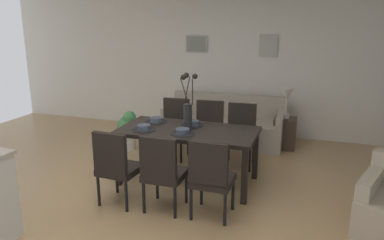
# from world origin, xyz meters

# --- Properties ---
(ground_plane) EXTENTS (9.00, 9.00, 0.00)m
(ground_plane) POSITION_xyz_m (0.00, 0.00, 0.00)
(ground_plane) COLOR tan
(back_wall_panel) EXTENTS (9.00, 0.10, 2.60)m
(back_wall_panel) POSITION_xyz_m (0.00, 3.25, 1.30)
(back_wall_panel) COLOR silver
(back_wall_panel) RESTS_ON ground
(dining_table) EXTENTS (1.80, 0.90, 0.74)m
(dining_table) POSITION_xyz_m (0.19, 0.73, 0.66)
(dining_table) COLOR black
(dining_table) RESTS_ON ground
(dining_chair_near_left) EXTENTS (0.47, 0.47, 0.92)m
(dining_chair_near_left) POSITION_xyz_m (-0.38, -0.15, 0.51)
(dining_chair_near_left) COLOR black
(dining_chair_near_left) RESTS_ON ground
(dining_chair_near_right) EXTENTS (0.46, 0.46, 0.92)m
(dining_chair_near_right) POSITION_xyz_m (-0.34, 1.60, 0.51)
(dining_chair_near_right) COLOR black
(dining_chair_near_right) RESTS_ON ground
(dining_chair_far_left) EXTENTS (0.44, 0.44, 0.92)m
(dining_chair_far_left) POSITION_xyz_m (0.19, -0.13, 0.51)
(dining_chair_far_left) COLOR black
(dining_chair_far_left) RESTS_ON ground
(dining_chair_far_right) EXTENTS (0.47, 0.47, 0.92)m
(dining_chair_far_right) POSITION_xyz_m (0.22, 1.62, 0.51)
(dining_chair_far_right) COLOR black
(dining_chair_far_right) RESTS_ON ground
(dining_chair_mid_left) EXTENTS (0.44, 0.44, 0.92)m
(dining_chair_mid_left) POSITION_xyz_m (0.75, -0.11, 0.51)
(dining_chair_mid_left) COLOR black
(dining_chair_mid_left) RESTS_ON ground
(dining_chair_mid_right) EXTENTS (0.46, 0.46, 0.92)m
(dining_chair_mid_right) POSITION_xyz_m (0.72, 1.58, 0.51)
(dining_chair_mid_right) COLOR black
(dining_chair_mid_right) RESTS_ON ground
(centerpiece_vase) EXTENTS (0.21, 0.23, 0.73)m
(centerpiece_vase) POSITION_xyz_m (0.19, 0.73, 1.02)
(centerpiece_vase) COLOR #232326
(centerpiece_vase) RESTS_ON dining_table
(placemat_near_left) EXTENTS (0.32, 0.32, 0.01)m
(placemat_near_left) POSITION_xyz_m (-0.35, 0.53, 0.74)
(placemat_near_left) COLOR black
(placemat_near_left) RESTS_ON dining_table
(bowl_near_left) EXTENTS (0.17, 0.17, 0.07)m
(bowl_near_left) POSITION_xyz_m (-0.35, 0.53, 0.78)
(bowl_near_left) COLOR #475166
(bowl_near_left) RESTS_ON dining_table
(placemat_near_right) EXTENTS (0.32, 0.32, 0.01)m
(placemat_near_right) POSITION_xyz_m (-0.35, 0.93, 0.74)
(placemat_near_right) COLOR black
(placemat_near_right) RESTS_ON dining_table
(bowl_near_right) EXTENTS (0.17, 0.17, 0.07)m
(bowl_near_right) POSITION_xyz_m (-0.35, 0.93, 0.78)
(bowl_near_right) COLOR #475166
(bowl_near_right) RESTS_ON dining_table
(placemat_far_left) EXTENTS (0.32, 0.32, 0.01)m
(placemat_far_left) POSITION_xyz_m (0.19, 0.53, 0.74)
(placemat_far_left) COLOR black
(placemat_far_left) RESTS_ON dining_table
(bowl_far_left) EXTENTS (0.17, 0.17, 0.07)m
(bowl_far_left) POSITION_xyz_m (0.19, 0.53, 0.78)
(bowl_far_left) COLOR #475166
(bowl_far_left) RESTS_ON dining_table
(placemat_far_right) EXTENTS (0.32, 0.32, 0.01)m
(placemat_far_right) POSITION_xyz_m (0.19, 0.93, 0.74)
(placemat_far_right) COLOR black
(placemat_far_right) RESTS_ON dining_table
(bowl_far_right) EXTENTS (0.17, 0.17, 0.07)m
(bowl_far_right) POSITION_xyz_m (0.19, 0.93, 0.78)
(bowl_far_right) COLOR #475166
(bowl_far_right) RESTS_ON dining_table
(sofa) EXTENTS (2.07, 0.84, 0.80)m
(sofa) POSITION_xyz_m (0.24, 2.61, 0.28)
(sofa) COLOR #A89E8E
(sofa) RESTS_ON ground
(side_table) EXTENTS (0.36, 0.36, 0.52)m
(side_table) POSITION_xyz_m (1.29, 2.57, 0.26)
(side_table) COLOR #3D2D23
(side_table) RESTS_ON ground
(table_lamp) EXTENTS (0.22, 0.22, 0.51)m
(table_lamp) POSITION_xyz_m (1.29, 2.57, 0.89)
(table_lamp) COLOR beige
(table_lamp) RESTS_ON side_table
(framed_picture_left) EXTENTS (0.42, 0.03, 0.33)m
(framed_picture_left) POSITION_xyz_m (-0.48, 3.18, 1.67)
(framed_picture_left) COLOR #B2ADA3
(framed_picture_center) EXTENTS (0.33, 0.03, 0.40)m
(framed_picture_center) POSITION_xyz_m (0.87, 3.18, 1.67)
(framed_picture_center) COLOR #B2ADA3
(potted_plant) EXTENTS (0.36, 0.36, 0.67)m
(potted_plant) POSITION_xyz_m (-1.18, 1.66, 0.37)
(potted_plant) COLOR silver
(potted_plant) RESTS_ON ground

